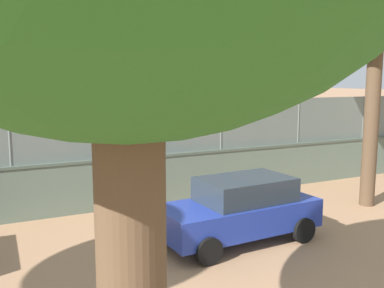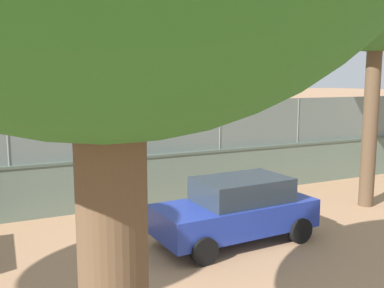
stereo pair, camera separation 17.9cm
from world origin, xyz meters
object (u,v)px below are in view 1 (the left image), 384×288
(parked_car_blue, at_px, (240,209))
(sports_ball, at_px, (172,151))
(player_crossing_court, at_px, (144,131))
(player_foreground_swinging, at_px, (188,156))
(courtside_bench, at_px, (122,179))

(parked_car_blue, bearing_deg, sports_ball, -105.42)
(player_crossing_court, relative_size, player_foreground_swinging, 1.05)
(player_crossing_court, bearing_deg, sports_ball, 114.74)
(player_crossing_court, relative_size, sports_ball, 22.34)
(player_crossing_court, distance_m, sports_ball, 2.42)
(parked_car_blue, bearing_deg, courtside_bench, -77.68)
(player_foreground_swinging, relative_size, sports_ball, 21.36)
(sports_ball, distance_m, parked_car_blue, 13.53)
(player_crossing_court, distance_m, courtside_bench, 9.98)
(player_crossing_court, xyz_separation_m, sports_ball, (-0.93, 2.02, -0.96))
(parked_car_blue, bearing_deg, player_crossing_court, -100.03)
(player_crossing_court, relative_size, courtside_bench, 1.04)
(player_foreground_swinging, height_order, courtside_bench, player_foreground_swinging)
(player_foreground_swinging, bearing_deg, parked_car_blue, 76.10)
(courtside_bench, distance_m, parked_car_blue, 6.05)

